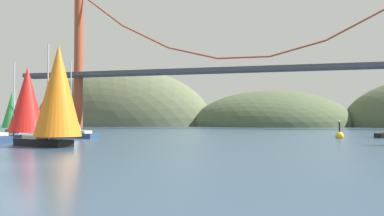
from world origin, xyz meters
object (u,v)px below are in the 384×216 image
(sailboat_white_mainsail, at_px, (63,103))
(sailboat_orange_sail, at_px, (57,93))
(sailboat_green_sail, at_px, (12,111))
(channel_buoy, at_px, (340,135))
(sailboat_red_spinnaker, at_px, (26,103))

(sailboat_white_mainsail, xyz_separation_m, sailboat_orange_sail, (10.25, -17.25, 0.11))
(sailboat_white_mainsail, height_order, sailboat_orange_sail, sailboat_white_mainsail)
(sailboat_orange_sail, xyz_separation_m, sailboat_green_sail, (-31.99, 34.49, -0.64))
(sailboat_white_mainsail, height_order, channel_buoy, sailboat_white_mainsail)
(sailboat_red_spinnaker, xyz_separation_m, channel_buoy, (34.73, 18.73, -4.01))
(sailboat_orange_sail, bearing_deg, channel_buoy, 43.36)
(sailboat_white_mainsail, distance_m, sailboat_green_sail, 27.75)
(sailboat_green_sail, height_order, sailboat_red_spinnaker, sailboat_red_spinnaker)
(sailboat_orange_sail, height_order, channel_buoy, sailboat_orange_sail)
(sailboat_orange_sail, bearing_deg, sailboat_white_mainsail, 120.73)
(sailboat_green_sail, distance_m, channel_buoy, 59.47)
(sailboat_green_sail, bearing_deg, sailboat_red_spinnaker, -49.64)
(sailboat_red_spinnaker, height_order, channel_buoy, sailboat_red_spinnaker)
(sailboat_white_mainsail, xyz_separation_m, sailboat_green_sail, (-21.74, 17.25, -0.53))
(sailboat_red_spinnaker, relative_size, channel_buoy, 3.32)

